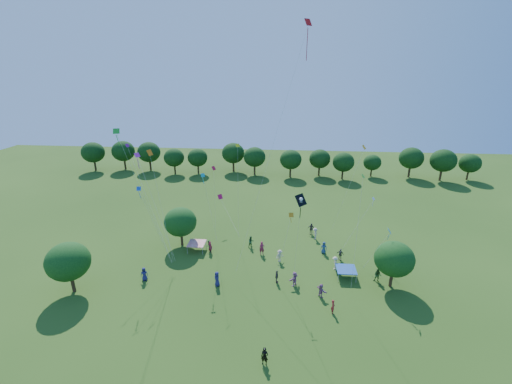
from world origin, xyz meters
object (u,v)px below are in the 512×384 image
object	(u,v)px
near_tree_west	(68,262)
tent_blue	(346,269)
near_tree_east	(394,259)
red_high_kite	(293,77)
tent_red_stripe	(197,243)
man_in_black	(265,356)
pirate_kite	(301,202)
near_tree_north	(180,222)

from	to	relation	value
near_tree_west	tent_blue	xyz separation A→B (m)	(29.78, 5.16, -2.68)
near_tree_east	red_high_kite	xyz separation A→B (m)	(-11.47, 2.83, 18.52)
tent_red_stripe	red_high_kite	distance (m)	24.26
tent_blue	man_in_black	xyz separation A→B (m)	(-8.62, -13.12, -0.22)
red_high_kite	tent_blue	bearing A→B (deg)	-12.09
near_tree_east	tent_red_stripe	world-z (taller)	near_tree_east
near_tree_east	tent_blue	bearing A→B (deg)	163.57
pirate_kite	red_high_kite	world-z (taller)	red_high_kite
tent_red_stripe	pirate_kite	bearing A→B (deg)	-38.43
near_tree_north	red_high_kite	world-z (taller)	red_high_kite
tent_blue	near_tree_west	bearing A→B (deg)	-170.17
near_tree_north	pirate_kite	xyz separation A→B (m)	(15.14, -11.40, 7.93)
tent_blue	pirate_kite	distance (m)	13.15
tent_blue	pirate_kite	size ratio (longest dim) A/B	0.20
near_tree_east	red_high_kite	size ratio (longest dim) A/B	0.21
near_tree_north	pirate_kite	size ratio (longest dim) A/B	0.50
tent_red_stripe	red_high_kite	xyz separation A→B (m)	(11.84, -3.14, 20.94)
near_tree_north	pirate_kite	world-z (taller)	pirate_kite
tent_red_stripe	man_in_black	world-z (taller)	man_in_black
near_tree_west	near_tree_east	xyz separation A→B (m)	(34.44, 3.79, -0.25)
near_tree_west	near_tree_north	bearing A→B (deg)	51.53
near_tree_east	man_in_black	world-z (taller)	near_tree_east
near_tree_west	near_tree_north	size ratio (longest dim) A/B	1.06
near_tree_east	man_in_black	distance (m)	17.92
near_tree_east	tent_red_stripe	bearing A→B (deg)	165.63
pirate_kite	red_high_kite	bearing A→B (deg)	97.60
man_in_black	red_high_kite	size ratio (longest dim) A/B	0.06
tent_red_stripe	red_high_kite	bearing A→B (deg)	-14.85
pirate_kite	man_in_black	bearing A→B (deg)	-109.88
tent_red_stripe	pirate_kite	distance (m)	19.33
near_tree_west	pirate_kite	distance (m)	25.11
tent_red_stripe	near_tree_west	bearing A→B (deg)	-138.73
near_tree_east	man_in_black	bearing A→B (deg)	-138.51
pirate_kite	near_tree_north	bearing A→B (deg)	143.03
red_high_kite	near_tree_east	bearing A→B (deg)	-13.87
near_tree_north	tent_red_stripe	distance (m)	3.62
tent_red_stripe	pirate_kite	world-z (taller)	pirate_kite
pirate_kite	near_tree_east	bearing A→B (deg)	21.57
near_tree_east	pirate_kite	world-z (taller)	pirate_kite
near_tree_west	man_in_black	distance (m)	22.79
near_tree_north	man_in_black	world-z (taller)	near_tree_north
tent_blue	red_high_kite	distance (m)	22.07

